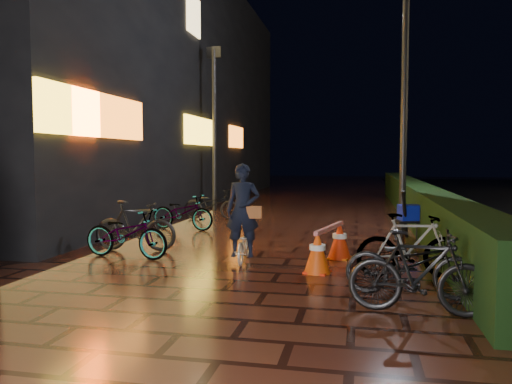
# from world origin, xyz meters

# --- Properties ---
(ground) EXTENTS (80.00, 80.00, 0.00)m
(ground) POSITION_xyz_m (0.00, 0.00, 0.00)
(ground) COLOR #381911
(ground) RESTS_ON ground
(hedge) EXTENTS (0.70, 20.00, 1.00)m
(hedge) POSITION_xyz_m (3.30, 8.00, 0.50)
(hedge) COLOR black
(hedge) RESTS_ON ground
(storefront_block) EXTENTS (12.09, 22.00, 9.00)m
(storefront_block) POSITION_xyz_m (-9.50, 11.50, 4.50)
(storefront_block) COLOR black
(storefront_block) RESTS_ON ground
(lamp_post_hedge) EXTENTS (0.55, 0.16, 5.75)m
(lamp_post_hedge) POSITION_xyz_m (2.69, 4.94, 3.16)
(lamp_post_hedge) COLOR black
(lamp_post_hedge) RESTS_ON ground
(lamp_post_sf) EXTENTS (0.51, 0.16, 5.31)m
(lamp_post_sf) POSITION_xyz_m (-2.93, 8.98, 2.92)
(lamp_post_sf) COLOR black
(lamp_post_sf) RESTS_ON ground
(cyclist) EXTENTS (0.61, 1.17, 1.64)m
(cyclist) POSITION_xyz_m (-0.14, 1.22, 0.61)
(cyclist) COLOR silver
(cyclist) RESTS_ON ground
(traffic_barrier) EXTENTS (0.71, 1.58, 0.64)m
(traffic_barrier) POSITION_xyz_m (1.27, 1.28, 0.32)
(traffic_barrier) COLOR #DE450B
(traffic_barrier) RESTS_ON ground
(cart_assembly) EXTENTS (0.68, 0.72, 1.09)m
(cart_assembly) POSITION_xyz_m (2.75, 3.95, 0.56)
(cart_assembly) COLOR black
(cart_assembly) RESTS_ON ground
(parked_bikes_storefront) EXTENTS (1.89, 6.11, 0.94)m
(parked_bikes_storefront) POSITION_xyz_m (-2.33, 3.59, 0.43)
(parked_bikes_storefront) COLOR black
(parked_bikes_storefront) RESTS_ON ground
(parked_bikes_hedge) EXTENTS (1.73, 2.36, 0.94)m
(parked_bikes_hedge) POSITION_xyz_m (2.41, -0.26, 0.45)
(parked_bikes_hedge) COLOR black
(parked_bikes_hedge) RESTS_ON ground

